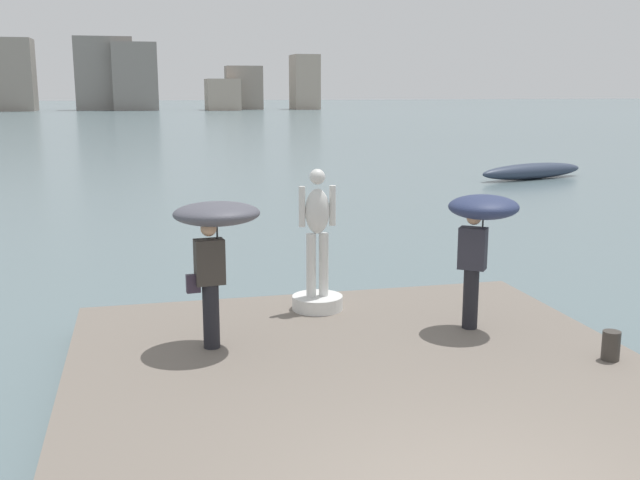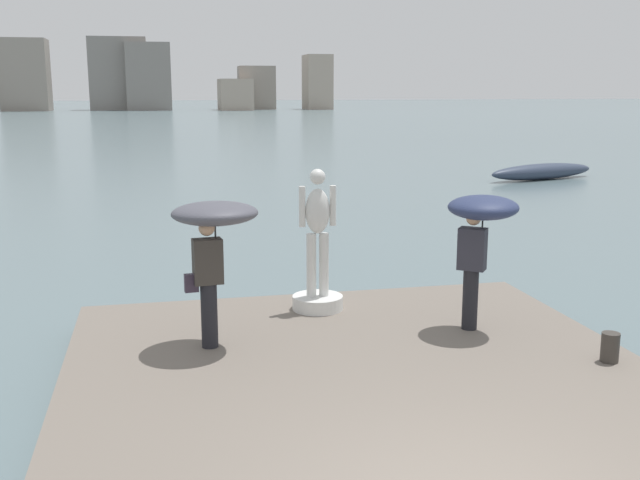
% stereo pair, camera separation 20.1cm
% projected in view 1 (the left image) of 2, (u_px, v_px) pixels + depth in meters
% --- Properties ---
extents(ground_plane, '(400.00, 400.00, 0.00)m').
position_uv_depth(ground_plane, '(187.00, 153.00, 44.25)').
color(ground_plane, slate).
extents(pier, '(7.28, 9.91, 0.40)m').
position_uv_depth(pier, '(403.00, 434.00, 7.94)').
color(pier, '#70665B').
rests_on(pier, ground).
extents(statue_white_figure, '(0.79, 0.79, 2.21)m').
position_uv_depth(statue_white_figure, '(317.00, 263.00, 11.60)').
color(statue_white_figure, silver).
rests_on(statue_white_figure, pier).
extents(onlooker_left, '(1.25, 1.26, 1.97)m').
position_uv_depth(onlooker_left, '(215.00, 229.00, 9.75)').
color(onlooker_left, black).
rests_on(onlooker_left, pier).
extents(onlooker_right, '(1.38, 1.39, 1.95)m').
position_uv_depth(onlooker_right, '(481.00, 222.00, 10.51)').
color(onlooker_right, black).
rests_on(onlooker_right, pier).
extents(mooring_bollard, '(0.23, 0.23, 0.38)m').
position_uv_depth(mooring_bollard, '(611.00, 346.00, 9.52)').
color(mooring_bollard, '#38332D').
rests_on(mooring_bollard, pier).
extents(boat_mid, '(5.54, 2.39, 0.67)m').
position_uv_depth(boat_mid, '(532.00, 171.00, 31.80)').
color(boat_mid, '#2D384C').
rests_on(boat_mid, ground).
extents(distant_skyline, '(64.11, 11.81, 12.43)m').
position_uv_depth(distant_skyline, '(125.00, 80.00, 129.29)').
color(distant_skyline, gray).
rests_on(distant_skyline, ground).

